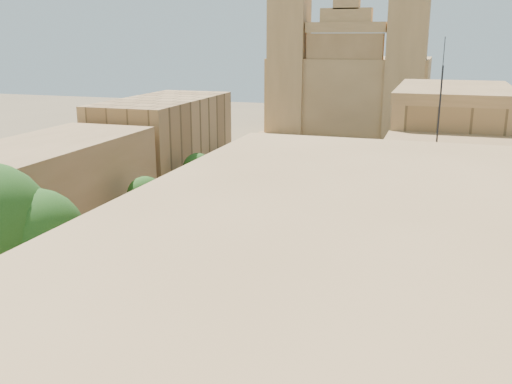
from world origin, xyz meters
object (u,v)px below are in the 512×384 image
Objects in this scene: street_tree_c at (198,168)px; car_blue_b at (314,161)px; pedestrian_c at (343,320)px; pedestrian_a at (276,379)px; car_white_b at (334,188)px; car_white_a at (205,222)px; street_tree_d at (235,152)px; bus_red_east at (291,281)px; olive_pickup at (321,237)px; car_cream at (279,226)px; car_dkblue at (295,171)px; bus_cream_east at (323,209)px; car_blue_a at (174,291)px; bus_green_north at (37,355)px; street_tree_b at (145,195)px; street_tree_a at (65,241)px; red_truck at (184,281)px; church at (350,85)px.

street_tree_c is 1.40× the size of car_blue_b.
pedestrian_a is at bearing -3.88° from pedestrian_c.
car_white_a is at bearing 52.46° from car_white_b.
street_tree_d is 38.35m from bus_red_east.
olive_pickup is at bearing -35.44° from street_tree_c.
street_tree_c is 20.18m from olive_pickup.
car_cream is 22.38m from car_dkblue.
bus_cream_east is 21.53m from car_blue_a.
bus_green_north reaches higher than car_cream.
street_tree_d is 1.04× the size of car_blue_a.
olive_pickup reaches higher than car_white_a.
olive_pickup is at bearing -100.40° from bus_red_east.
bus_green_north is at bearing -80.27° from street_tree_c.
olive_pickup is 14.98m from car_blue_a.
street_tree_b is 1.42× the size of car_blue_b.
street_tree_a reaches higher than car_cream.
bus_red_east is at bearing -75.89° from pedestrian_a.
street_tree_d is at bearing -74.53° from car_cream.
olive_pickup is at bearing -68.61° from car_blue_b.
red_truck is at bearing -80.86° from car_blue_b.
street_tree_c reaches higher than red_truck.
street_tree_d is at bearing 171.33° from car_dkblue.
car_dkblue is 9.33m from car_white_b.
pedestrian_a reaches higher than car_white_a.
pedestrian_c is (6.31, -31.81, 0.26)m from car_white_b.
church is at bearing 89.62° from red_truck.
pedestrian_c is (12.64, -38.67, 0.23)m from car_dkblue.
pedestrian_a reaches higher than car_blue_a.
street_tree_a is at bearing 56.15° from car_white_b.
car_cream is at bearing 72.45° from car_white_b.
bus_green_north reaches higher than pedestrian_a.
bus_red_east is at bearing -89.13° from olive_pickup.
car_white_b is at bearing 52.50° from street_tree_b.
bus_cream_east is at bearing -14.75° from street_tree_c.
church is 52.16m from car_cream.
car_dkblue is at bearing 66.36° from bus_green_north.
car_white_b is at bearing -96.61° from bus_red_east.
church is 55.85m from street_tree_b.
street_tree_a is at bearing -90.80° from car_white_a.
car_blue_b is (3.72, 30.60, -0.11)m from car_white_a.
red_truck reaches higher than car_dkblue.
car_dkblue is (-1.01, 37.85, -0.12)m from car_blue_a.
church is 11.27× the size of car_white_b.
car_blue_b reaches higher than car_dkblue.
street_tree_d is 12.41m from car_blue_b.
street_tree_b is 23.40m from car_white_b.
car_blue_a is 1.06× the size of car_cream.
street_tree_b is 26.61m from car_dkblue.
pedestrian_a is at bearing 74.38° from bus_cream_east.
car_white_a is at bearing 107.35° from red_truck.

